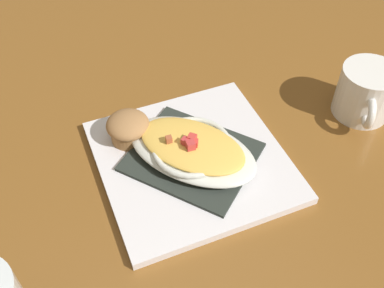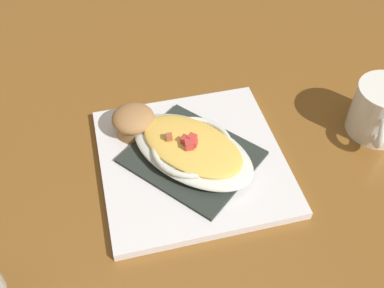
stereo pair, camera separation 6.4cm
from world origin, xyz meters
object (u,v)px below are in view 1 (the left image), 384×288
square_plate (192,161)px  coffee_mug (365,95)px  muffin (128,128)px  gratin_dish (192,148)px

square_plate → coffee_mug: bearing=-91.7°
muffin → coffee_mug: 0.38m
gratin_dish → muffin: (0.07, 0.07, 0.00)m
square_plate → coffee_mug: coffee_mug is taller
coffee_mug → square_plate: bearing=88.3°
gratin_dish → coffee_mug: bearing=-91.7°
square_plate → gratin_dish: 0.03m
square_plate → muffin: 0.11m
square_plate → coffee_mug: size_ratio=2.36×
square_plate → gratin_dish: size_ratio=1.17×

